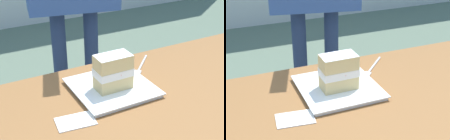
{
  "view_description": "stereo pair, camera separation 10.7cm",
  "coord_description": "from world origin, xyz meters",
  "views": [
    {
      "loc": [
        0.4,
        0.51,
        1.28
      ],
      "look_at": [
        -0.06,
        -0.33,
        0.8
      ],
      "focal_mm": 53.18,
      "sensor_mm": 36.0,
      "label": 1
    },
    {
      "loc": [
        0.3,
        0.56,
        1.28
      ],
      "look_at": [
        -0.06,
        -0.33,
        0.8
      ],
      "focal_mm": 53.18,
      "sensor_mm": 36.0,
      "label": 2
    }
  ],
  "objects": [
    {
      "name": "dessert_plate",
      "position": [
        -0.06,
        -0.33,
        0.73
      ],
      "size": [
        0.26,
        0.26,
        0.02
      ],
      "color": "white",
      "rests_on": "patio_table"
    },
    {
      "name": "cake_slice",
      "position": [
        -0.06,
        -0.32,
        0.8
      ],
      "size": [
        0.12,
        0.08,
        0.12
      ],
      "color": "#E0C17A",
      "rests_on": "dessert_plate"
    },
    {
      "name": "dessert_fork",
      "position": [
        -0.24,
        -0.43,
        0.73
      ],
      "size": [
        0.13,
        0.13,
        0.01
      ],
      "color": "silver",
      "rests_on": "patio_table"
    },
    {
      "name": "paper_napkin",
      "position": [
        0.12,
        -0.22,
        0.72
      ],
      "size": [
        0.12,
        0.09,
        0.0
      ],
      "color": "silver",
      "rests_on": "patio_table"
    }
  ]
}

